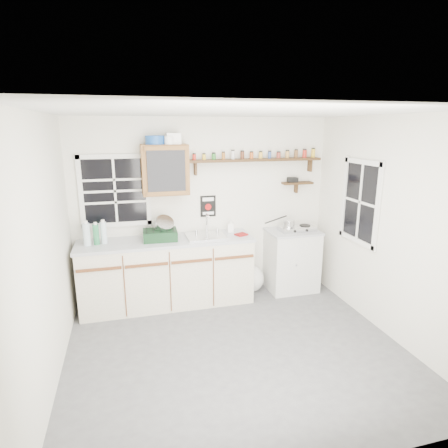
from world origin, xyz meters
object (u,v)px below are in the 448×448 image
at_px(upper_cabinet, 165,170).
at_px(spice_shelf, 258,159).
at_px(hotplate, 297,228).
at_px(dish_rack, 161,232).
at_px(main_cabinet, 168,272).
at_px(right_cabinet, 291,260).

relative_size(upper_cabinet, spice_shelf, 0.34).
distance_m(spice_shelf, hotplate, 1.15).
height_order(spice_shelf, hotplate, spice_shelf).
bearing_deg(dish_rack, hotplate, 2.38).
xyz_separation_m(main_cabinet, hotplate, (1.88, 0.01, 0.48)).
distance_m(main_cabinet, right_cabinet, 1.84).
distance_m(right_cabinet, hotplate, 0.49).
bearing_deg(dish_rack, spice_shelf, 10.76).
relative_size(main_cabinet, spice_shelf, 1.21).
distance_m(dish_rack, hotplate, 1.95).
bearing_deg(hotplate, right_cabinet, 157.57).
height_order(upper_cabinet, dish_rack, upper_cabinet).
distance_m(main_cabinet, spice_shelf, 2.00).
relative_size(right_cabinet, upper_cabinet, 1.40).
xyz_separation_m(upper_cabinet, hotplate, (1.85, -0.14, -0.88)).
xyz_separation_m(upper_cabinet, spice_shelf, (1.30, 0.07, 0.11)).
relative_size(main_cabinet, dish_rack, 5.10).
bearing_deg(main_cabinet, upper_cabinet, 76.32).
bearing_deg(hotplate, dish_rack, 179.55).
bearing_deg(right_cabinet, dish_rack, -179.64).
xyz_separation_m(main_cabinet, dish_rack, (-0.06, 0.01, 0.56)).
distance_m(right_cabinet, upper_cabinet, 2.26).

